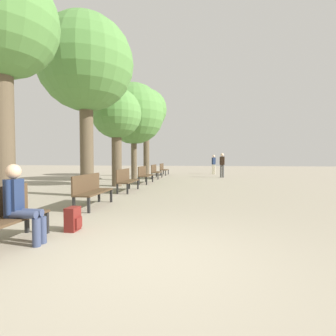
{
  "coord_description": "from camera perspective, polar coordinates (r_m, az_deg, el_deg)",
  "views": [
    {
      "loc": [
        0.84,
        -3.4,
        1.38
      ],
      "look_at": [
        -0.62,
        7.54,
        0.94
      ],
      "focal_mm": 28.0,
      "sensor_mm": 36.0,
      "label": 1
    }
  ],
  "objects": [
    {
      "name": "ground_plane",
      "position": [
        3.76,
        -6.14,
        -19.3
      ],
      "size": [
        80.0,
        80.0,
        0.0
      ],
      "primitive_type": "plane",
      "color": "gray"
    },
    {
      "name": "pedestrian_near",
      "position": [
        21.96,
        9.91,
        1.05
      ],
      "size": [
        0.32,
        0.27,
        1.6
      ],
      "color": "beige",
      "rests_on": "ground_plane"
    },
    {
      "name": "backpack",
      "position": [
        5.34,
        -19.97,
        -10.43
      ],
      "size": [
        0.23,
        0.31,
        0.45
      ],
      "color": "maroon",
      "rests_on": "ground_plane"
    },
    {
      "name": "tree_row_0",
      "position": [
        6.96,
        -32.71,
        24.43
      ],
      "size": [
        2.31,
        2.31,
        5.33
      ],
      "color": "brown",
      "rests_on": "ground_plane"
    },
    {
      "name": "bench_row_3",
      "position": [
        14.07,
        -5.18,
        -1.25
      ],
      "size": [
        0.48,
        1.7,
        0.91
      ],
      "color": "#4C3823",
      "rests_on": "ground_plane"
    },
    {
      "name": "bench_row_5",
      "position": [
        20.69,
        -1.05,
        -0.11
      ],
      "size": [
        0.48,
        1.7,
        0.91
      ],
      "color": "#4C3823",
      "rests_on": "ground_plane"
    },
    {
      "name": "bench_row_1",
      "position": [
        7.66,
        -16.44,
        -4.31
      ],
      "size": [
        0.48,
        1.7,
        0.91
      ],
      "color": "#4C3823",
      "rests_on": "ground_plane"
    },
    {
      "name": "bench_row_2",
      "position": [
        10.82,
        -9.14,
        -2.34
      ],
      "size": [
        0.48,
        1.7,
        0.91
      ],
      "color": "#4C3823",
      "rests_on": "ground_plane"
    },
    {
      "name": "tree_row_1",
      "position": [
        10.33,
        -17.48,
        20.62
      ],
      "size": [
        3.35,
        3.35,
        6.38
      ],
      "color": "brown",
      "rests_on": "ground_plane"
    },
    {
      "name": "tree_row_3",
      "position": [
        16.1,
        -7.47,
        11.6
      ],
      "size": [
        3.62,
        3.62,
        5.82
      ],
      "color": "brown",
      "rests_on": "ground_plane"
    },
    {
      "name": "bench_row_4",
      "position": [
        17.37,
        -2.72,
        -0.57
      ],
      "size": [
        0.48,
        1.7,
        0.91
      ],
      "color": "#4C3823",
      "rests_on": "ground_plane"
    },
    {
      "name": "person_seated",
      "position": [
        4.8,
        -29.42,
        -6.47
      ],
      "size": [
        0.61,
        0.35,
        1.28
      ],
      "color": "#384260",
      "rests_on": "ground_plane"
    },
    {
      "name": "tree_row_2",
      "position": [
        13.0,
        -11.17,
        11.2
      ],
      "size": [
        2.39,
        2.39,
        4.69
      ],
      "color": "brown",
      "rests_on": "ground_plane"
    },
    {
      "name": "tree_row_4",
      "position": [
        19.57,
        -4.77,
        12.37
      ],
      "size": [
        3.0,
        3.0,
        6.39
      ],
      "color": "brown",
      "rests_on": "ground_plane"
    },
    {
      "name": "pedestrian_mid",
      "position": [
        18.48,
        11.7,
        0.95
      ],
      "size": [
        0.34,
        0.23,
        1.68
      ],
      "color": "#4C4C4C",
      "rests_on": "ground_plane"
    }
  ]
}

